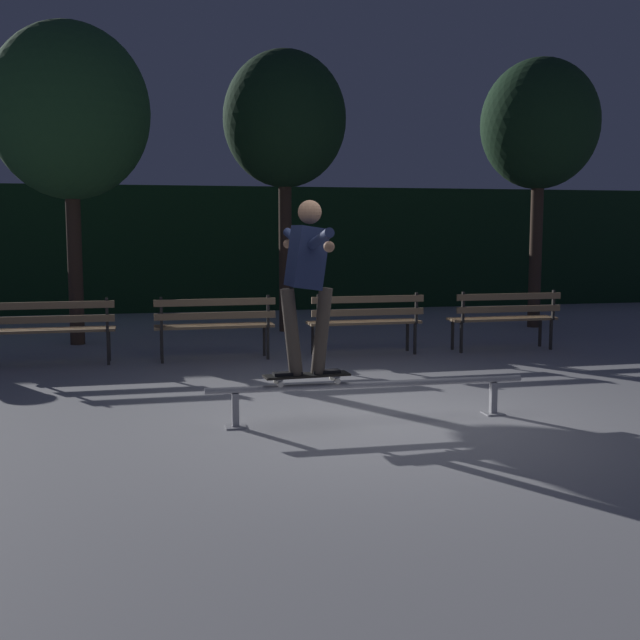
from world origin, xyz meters
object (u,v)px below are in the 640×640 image
grind_rail (369,390)px  park_bench_rightmost (505,314)px  park_bench_right_center (366,317)px  park_bench_left_center (215,321)px  skateboard (307,376)px  park_bench_leftmost (51,325)px  tree_far_right (540,126)px  skateboarder (307,272)px  tree_behind_benches (285,121)px  tree_far_left (70,113)px

grind_rail → park_bench_rightmost: bearing=49.9°
park_bench_right_center → park_bench_left_center: bearing=180.0°
park_bench_left_center → skateboard: bearing=-81.4°
park_bench_left_center → park_bench_right_center: same height
park_bench_leftmost → tree_far_right: size_ratio=0.34×
park_bench_leftmost → park_bench_right_center: 4.19m
grind_rail → skateboarder: bearing=180.0°
park_bench_leftmost → park_bench_rightmost: (6.28, 0.00, 0.00)m
skateboarder → grind_rail: bearing=-0.0°
park_bench_left_center → tree_behind_benches: 4.39m
skateboarder → tree_behind_benches: 6.88m
park_bench_left_center → park_bench_rightmost: 4.19m
park_bench_rightmost → tree_far_left: tree_far_left is taller
park_bench_left_center → tree_far_right: size_ratio=0.34×
park_bench_leftmost → park_bench_left_center: same height
park_bench_right_center → tree_far_right: size_ratio=0.34×
tree_behind_benches → park_bench_right_center: bearing=-76.8°
tree_far_left → tree_behind_benches: tree_far_left is taller
park_bench_leftmost → park_bench_left_center: 2.09m
skateboarder → tree_far_right: size_ratio=0.33×
tree_far_left → park_bench_left_center: bearing=-44.9°
tree_far_left → tree_far_right: tree_far_left is taller
park_bench_right_center → tree_far_left: size_ratio=0.33×
skateboard → park_bench_rightmost: size_ratio=0.49×
skateboarder → tree_behind_benches: (0.88, 6.46, 2.20)m
park_bench_leftmost → tree_far_right: 8.92m
tree_far_left → tree_behind_benches: size_ratio=1.01×
tree_far_right → skateboard: bearing=-131.4°
grind_rail → park_bench_rightmost: 4.75m
tree_behind_benches → skateboard: bearing=-97.8°
park_bench_left_center → park_bench_right_center: (2.09, 0.00, 0.00)m
park_bench_left_center → park_bench_rightmost: bearing=0.0°
grind_rail → tree_far_right: size_ratio=0.63×
grind_rail → park_bench_right_center: size_ratio=1.87×
tree_far_right → park_bench_left_center: bearing=-157.4°
skateboarder → park_bench_leftmost: 4.57m
park_bench_rightmost → park_bench_left_center: bearing=180.0°
grind_rail → tree_far_left: 7.13m
skateboard → park_bench_right_center: 3.95m
skateboard → tree_behind_benches: bearing=82.2°
park_bench_leftmost → tree_far_left: 3.54m
park_bench_leftmost → park_bench_rightmost: size_ratio=1.00×
park_bench_left_center → tree_far_left: (-1.96, 1.95, 2.95)m
park_bench_left_center → park_bench_right_center: size_ratio=1.00×
park_bench_right_center → tree_far_right: tree_far_right is taller
park_bench_left_center → tree_far_right: 7.10m
grind_rail → tree_far_left: size_ratio=0.62×
grind_rail → park_bench_leftmost: 4.86m
skateboarder → park_bench_leftmost: size_ratio=0.97×
park_bench_rightmost → tree_far_right: (1.74, 2.47, 3.04)m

